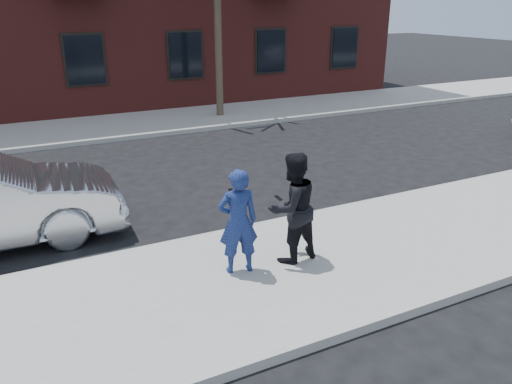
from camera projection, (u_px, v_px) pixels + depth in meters
ground at (226, 284)px, 7.87m from camera, size 100.00×100.00×0.00m
near_sidewalk at (232, 288)px, 7.63m from camera, size 50.00×3.50×0.15m
near_curb at (192, 241)px, 9.14m from camera, size 50.00×0.10×0.15m
far_sidewalk at (97, 128)px, 17.24m from camera, size 50.00×3.50×0.15m
far_curb at (108, 140)px, 15.74m from camera, size 50.00×0.10×0.15m
man_hoodie at (238, 222)px, 7.68m from camera, size 0.69×0.55×1.71m
man_peacoat at (292, 208)px, 8.02m from camera, size 0.98×0.81×1.84m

